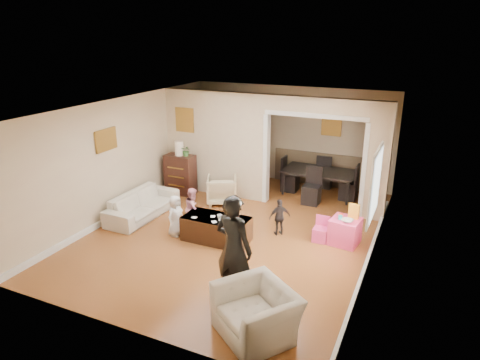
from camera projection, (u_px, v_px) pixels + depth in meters
The scene contains 27 objects.
floor at pixel (236, 230), 8.97m from camera, with size 7.00×7.00×0.00m, color #A05929.
partition_left at pixel (216, 144), 10.62m from camera, with size 2.75×0.18×2.60m, color beige.
partition_right at pixel (377, 162), 9.12m from camera, with size 0.55×0.18×2.60m, color beige.
partition_header at pixel (317, 105), 9.29m from camera, with size 2.22×0.18×0.35m, color beige.
window_pane at pixel (376, 185), 7.04m from camera, with size 0.03×0.95×1.10m, color white.
framed_art_partition at pixel (185, 120), 10.68m from camera, with size 0.45×0.03×0.55m, color brown.
framed_art_sofa_wall at pixel (106, 140), 8.92m from camera, with size 0.03×0.55×0.40m, color brown.
framed_art_alcove at pixel (332, 124), 10.93m from camera, with size 0.45×0.03×0.55m, color brown.
sofa at pixel (143, 204), 9.58m from camera, with size 1.89×0.74×0.55m, color beige.
armchair_back at pixel (222, 190), 10.33m from camera, with size 0.70×0.72×0.65m, color #C9B38C.
armchair_front at pixel (256, 313), 5.79m from camera, with size 1.05×0.91×0.68m, color beige.
dresser at pixel (180, 174), 10.85m from camera, with size 0.74×0.41×1.01m, color black.
table_lamp at pixel (179, 148), 10.63m from camera, with size 0.22×0.22×0.36m, color #FFE9CF.
potted_plant at pixel (186, 151), 10.56m from camera, with size 0.25×0.22×0.28m, color #3D7132.
coffee_table at pixel (217, 229), 8.47m from camera, with size 1.30×0.65×0.49m, color #372111.
coffee_cup at pixel (220, 217), 8.29m from camera, with size 0.10×0.10×0.09m, color silver.
play_table at pixel (345, 231), 8.33m from camera, with size 0.53×0.53×0.51m, color #FF4389.
cereal_box at pixel (354, 211), 8.24m from camera, with size 0.20×0.07×0.30m, color yellow.
cyan_cup at pixel (340, 217), 8.23m from camera, with size 0.08×0.08×0.08m, color #2AD6CE.
toy_block at pixel (341, 215), 8.39m from camera, with size 0.08×0.06×0.05m, color red.
play_bowl at pixel (347, 221), 8.12m from camera, with size 0.22×0.22×0.05m, color silver.
dining_table at pixel (318, 183), 10.81m from camera, with size 1.80×1.00×0.63m, color black.
adult_person at pixel (234, 249), 6.40m from camera, with size 0.63×0.41×1.73m, color black.
child_kneel_a at pixel (175, 216), 8.61m from camera, with size 0.42×0.27×0.86m, color white.
child_kneel_b at pixel (193, 208), 8.94m from camera, with size 0.43×0.34×0.89m, color pink.
child_toddler at pixel (280, 217), 8.66m from camera, with size 0.45×0.19×0.77m, color black.
craft_papers at pixel (213, 219), 8.33m from camera, with size 0.74×0.47×0.00m.
Camera 1 is at (3.44, -7.36, 3.94)m, focal length 32.05 mm.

